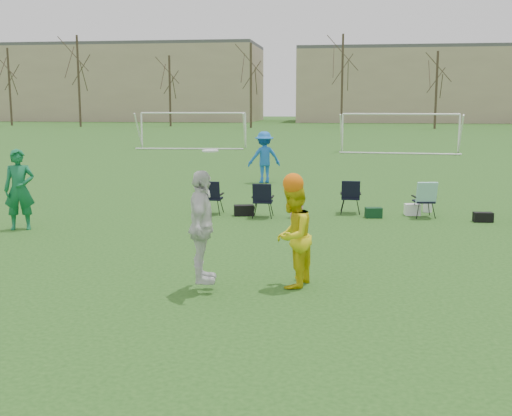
% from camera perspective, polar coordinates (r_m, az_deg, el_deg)
% --- Properties ---
extents(ground, '(260.00, 260.00, 0.00)m').
position_cam_1_polar(ground, '(10.58, 4.52, -8.13)').
color(ground, '#1F4916').
rests_on(ground, ground).
extents(fielder_green_near, '(0.86, 0.71, 2.03)m').
position_cam_1_polar(fielder_green_near, '(17.11, -20.29, 1.55)').
color(fielder_green_near, '#12673C').
rests_on(fielder_green_near, ground).
extents(fielder_blue, '(1.50, 1.20, 2.03)m').
position_cam_1_polar(fielder_blue, '(25.44, 0.73, 4.54)').
color(fielder_blue, blue).
rests_on(fielder_blue, ground).
extents(center_contest, '(2.23, 1.61, 2.41)m').
position_cam_1_polar(center_contest, '(10.90, -0.52, -2.04)').
color(center_contest, silver).
rests_on(center_contest, ground).
extents(sideline_setup, '(9.44, 1.92, 1.86)m').
position_cam_1_polar(sideline_setup, '(18.15, 11.57, 0.88)').
color(sideline_setup, '#0E3613').
rests_on(sideline_setup, ground).
extents(goal_left, '(7.39, 0.76, 2.46)m').
position_cam_1_polar(goal_left, '(45.34, -5.61, 7.80)').
color(goal_left, white).
rests_on(goal_left, ground).
extents(goal_mid, '(7.40, 0.63, 2.46)m').
position_cam_1_polar(goal_mid, '(42.23, 12.69, 7.50)').
color(goal_mid, white).
rests_on(goal_mid, ground).
extents(tree_line, '(110.28, 3.28, 11.40)m').
position_cam_1_polar(tree_line, '(79.94, 7.82, 10.72)').
color(tree_line, '#382B21').
rests_on(tree_line, ground).
extents(building_row, '(126.00, 16.00, 13.00)m').
position_cam_1_polar(building_row, '(106.29, 11.45, 10.77)').
color(building_row, tan).
rests_on(building_row, ground).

